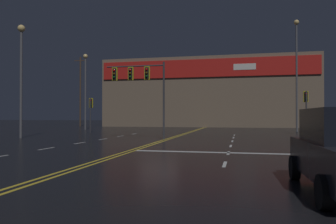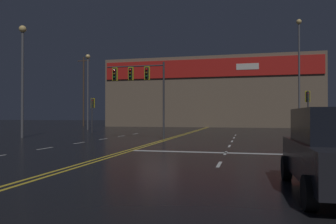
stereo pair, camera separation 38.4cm
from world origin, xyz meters
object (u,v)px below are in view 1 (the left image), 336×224
traffic_signal_corner_northeast (306,103)px  streetlight_far_left (21,65)px  traffic_signal_corner_northwest (91,107)px  streetlight_near_right (297,63)px  traffic_signal_median (139,79)px  streetlight_far_median (85,81)px

traffic_signal_corner_northeast → streetlight_far_left: (-22.30, -8.63, 2.79)m
traffic_signal_corner_northwest → streetlight_far_left: size_ratio=0.40×
traffic_signal_corner_northeast → streetlight_far_left: streetlight_far_left is taller
traffic_signal_corner_northeast → streetlight_far_left: size_ratio=0.45×
traffic_signal_corner_northwest → streetlight_far_left: 9.35m
traffic_signal_corner_northwest → traffic_signal_corner_northeast: size_ratio=0.90×
traffic_signal_corner_northeast → traffic_signal_corner_northwest: bearing=179.9°
traffic_signal_corner_northeast → streetlight_far_left: bearing=-158.8°
traffic_signal_corner_northwest → streetlight_near_right: (20.96, 6.87, 4.93)m
traffic_signal_corner_northwest → streetlight_far_left: bearing=-100.8°
streetlight_near_right → streetlight_far_left: (-22.62, -15.54, -1.86)m
traffic_signal_median → streetlight_far_left: size_ratio=0.64×
streetlight_far_left → streetlight_far_median: 15.26m
traffic_signal_median → streetlight_near_right: bearing=47.9°
traffic_signal_corner_northwest → streetlight_near_right: size_ratio=0.29×
traffic_signal_median → streetlight_far_left: (-9.30, -0.79, 1.24)m
traffic_signal_corner_northeast → streetlight_near_right: streetlight_near_right is taller
traffic_signal_corner_northwest → traffic_signal_median: bearing=-45.9°
streetlight_near_right → traffic_signal_median: bearing=-132.1°
traffic_signal_median → streetlight_far_median: (-11.49, 14.31, 1.58)m
streetlight_far_left → streetlight_near_right: bearing=34.5°
traffic_signal_median → streetlight_far_left: bearing=-175.1°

